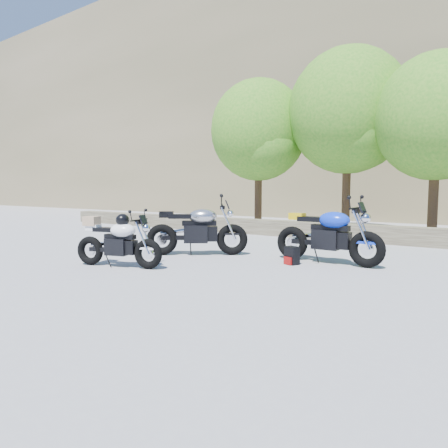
{
  "coord_description": "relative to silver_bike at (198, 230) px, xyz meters",
  "views": [
    {
      "loc": [
        5.28,
        -6.29,
        1.52
      ],
      "look_at": [
        0.2,
        1.0,
        0.75
      ],
      "focal_mm": 32.0,
      "sensor_mm": 36.0,
      "label": 1
    }
  ],
  "objects": [
    {
      "name": "tree_decid_mid",
      "position": [
        1.37,
        6.64,
        3.46
      ],
      "size": [
        4.08,
        4.08,
        6.24
      ],
      "color": "#382314",
      "rests_on": "ground"
    },
    {
      "name": "ground",
      "position": [
        0.47,
        -0.9,
        -0.58
      ],
      "size": [
        90.0,
        90.0,
        0.0
      ],
      "primitive_type": "plane",
      "color": "gray",
      "rests_on": "ground"
    },
    {
      "name": "tree_decid_left",
      "position": [
        -1.93,
        6.24,
        3.06
      ],
      "size": [
        3.67,
        3.67,
        5.62
      ],
      "color": "#382314",
      "rests_on": "ground"
    },
    {
      "name": "tree_decid_right",
      "position": [
        4.17,
        6.04,
        2.92
      ],
      "size": [
        3.54,
        3.54,
        5.41
      ],
      "color": "#382314",
      "rests_on": "ground"
    },
    {
      "name": "silver_bike",
      "position": [
        0.0,
        0.0,
        0.0
      ],
      "size": [
        2.01,
        1.52,
        1.18
      ],
      "rotation": [
        0.0,
        0.0,
        0.62
      ],
      "color": "black",
      "rests_on": "ground"
    },
    {
      "name": "white_bike",
      "position": [
        -0.39,
        -2.02,
        -0.06
      ],
      "size": [
        1.86,
        0.77,
        1.05
      ],
      "rotation": [
        0.0,
        0.0,
        0.29
      ],
      "color": "black",
      "rests_on": "ground"
    },
    {
      "name": "backpack",
      "position": [
        2.3,
        0.18,
        -0.4
      ],
      "size": [
        0.32,
        0.3,
        0.37
      ],
      "rotation": [
        0.0,
        0.0,
        -0.38
      ],
      "color": "black",
      "rests_on": "ground"
    },
    {
      "name": "stone_wall",
      "position": [
        0.47,
        4.6,
        -0.33
      ],
      "size": [
        22.0,
        0.55,
        0.5
      ],
      "primitive_type": "cube",
      "color": "#483F30",
      "rests_on": "ground"
    },
    {
      "name": "blue_bike",
      "position": [
        2.85,
        0.72,
        -0.0
      ],
      "size": [
        2.34,
        0.74,
        1.18
      ],
      "rotation": [
        0.0,
        0.0,
        -0.05
      ],
      "color": "black",
      "rests_on": "ground"
    }
  ]
}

